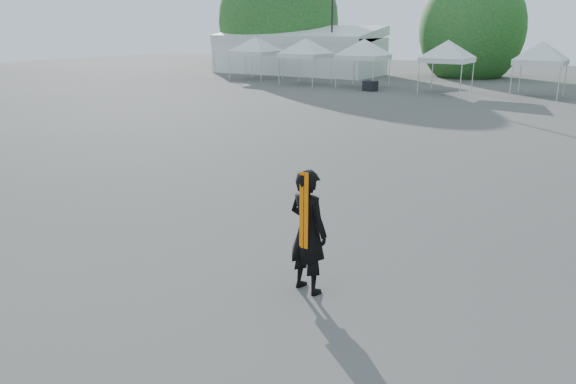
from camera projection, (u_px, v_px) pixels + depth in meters
The scene contains 12 objects.
ground at pixel (320, 241), 11.37m from camera, with size 120.00×120.00×0.00m, color #474442.
marquee at pixel (297, 51), 50.44m from camera, with size 15.00×6.25×4.23m.
light_pole_west at pixel (332, 6), 46.49m from camera, with size 0.60×0.25×10.30m.
tree_far_w at pixel (278, 22), 54.19m from camera, with size 4.80×4.80×7.30m.
tree_mid_w at pixel (472, 29), 46.73m from camera, with size 4.16×4.16×6.33m.
tent_a at pixel (256, 40), 44.93m from camera, with size 4.66×4.66×3.88m.
tent_b at pixel (306, 42), 40.92m from camera, with size 4.31×4.31×3.88m.
tent_c at pixel (364, 43), 38.73m from camera, with size 4.26×4.26×3.88m.
tent_d at pixel (448, 44), 35.50m from camera, with size 4.10×4.10×3.88m.
tent_e at pixel (543, 45), 33.38m from camera, with size 3.99×3.99×3.88m.
man at pixel (308, 231), 8.96m from camera, with size 0.85×0.66×2.05m.
crate_west at pixel (370, 86), 37.36m from camera, with size 0.85×0.66×0.66m, color black.
Camera 1 is at (5.15, -9.31, 4.18)m, focal length 35.00 mm.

